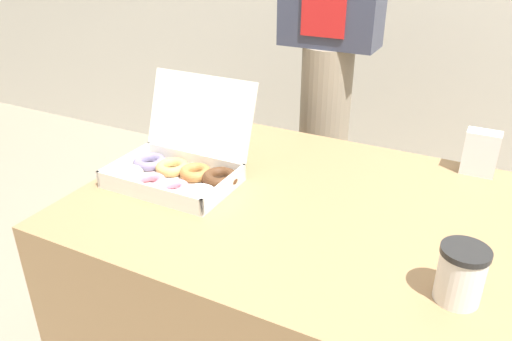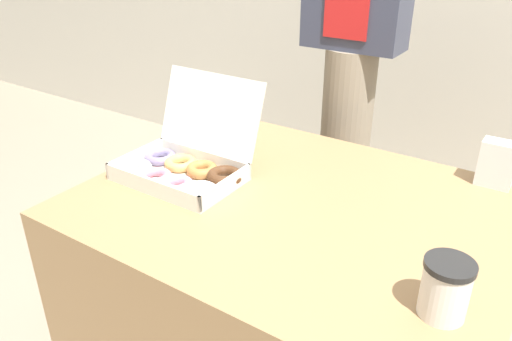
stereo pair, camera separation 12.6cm
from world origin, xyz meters
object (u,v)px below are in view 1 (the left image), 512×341
(napkin_holder, at_px, (481,153))
(person_customer, at_px, (330,38))
(donut_box, at_px, (177,169))
(coffee_cup, at_px, (461,274))

(napkin_holder, height_order, person_customer, person_customer)
(donut_box, xyz_separation_m, person_customer, (0.15, 0.79, 0.23))
(napkin_holder, relative_size, person_customer, 0.07)
(person_customer, bearing_deg, napkin_holder, -30.31)
(coffee_cup, height_order, napkin_holder, napkin_holder)
(donut_box, distance_m, person_customer, 0.84)
(donut_box, height_order, coffee_cup, donut_box)
(donut_box, bearing_deg, coffee_cup, -11.65)
(coffee_cup, bearing_deg, person_customer, 123.07)
(coffee_cup, bearing_deg, donut_box, 168.35)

